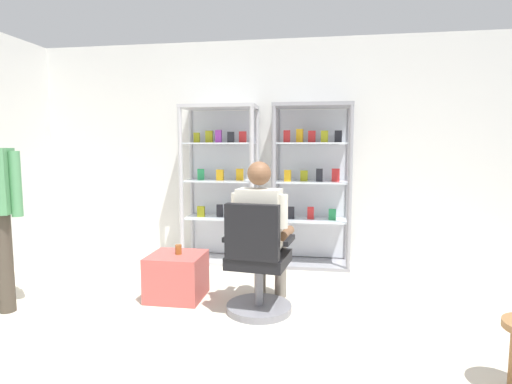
# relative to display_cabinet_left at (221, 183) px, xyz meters

# --- Properties ---
(back_wall) EXTENTS (6.00, 0.10, 2.70)m
(back_wall) POSITION_rel_display_cabinet_left_xyz_m (0.55, 0.24, 0.38)
(back_wall) COLOR silver
(back_wall) RESTS_ON ground
(display_cabinet_left) EXTENTS (0.90, 0.45, 1.90)m
(display_cabinet_left) POSITION_rel_display_cabinet_left_xyz_m (0.00, 0.00, 0.00)
(display_cabinet_left) COLOR #B7B7BC
(display_cabinet_left) RESTS_ON ground
(display_cabinet_right) EXTENTS (0.90, 0.45, 1.90)m
(display_cabinet_right) POSITION_rel_display_cabinet_left_xyz_m (1.10, 0.00, 0.00)
(display_cabinet_right) COLOR gray
(display_cabinet_right) RESTS_ON ground
(office_chair) EXTENTS (0.59, 0.56, 0.96)m
(office_chair) POSITION_rel_display_cabinet_left_xyz_m (0.69, -1.57, -0.57)
(office_chair) COLOR slate
(office_chair) RESTS_ON ground
(seated_shopkeeper) EXTENTS (0.52, 0.59, 1.29)m
(seated_shopkeeper) POSITION_rel_display_cabinet_left_xyz_m (0.71, -1.41, -0.26)
(seated_shopkeeper) COLOR slate
(seated_shopkeeper) RESTS_ON ground
(storage_crate) EXTENTS (0.49, 0.47, 0.42)m
(storage_crate) POSITION_rel_display_cabinet_left_xyz_m (-0.11, -1.32, -0.76)
(storage_crate) COLOR #B24C47
(storage_crate) RESTS_ON ground
(tea_glass) EXTENTS (0.06, 0.06, 0.09)m
(tea_glass) POSITION_rel_display_cabinet_left_xyz_m (-0.09, -1.31, -0.51)
(tea_glass) COLOR brown
(tea_glass) RESTS_ON storage_crate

